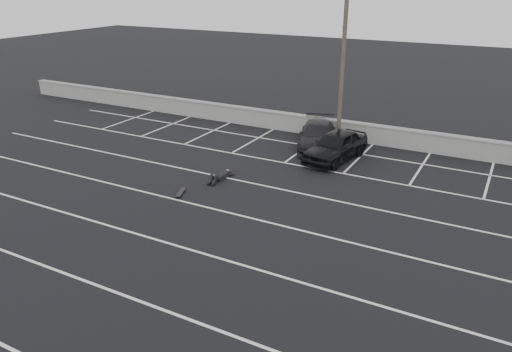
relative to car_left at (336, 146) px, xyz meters
The scene contains 8 objects.
ground 10.63m from the car_left, 90.11° to the right, with size 120.00×120.00×0.00m, color black.
seawall 3.39m from the car_left, 90.34° to the left, with size 50.00×0.45×1.06m.
stall_lines 6.25m from the car_left, 90.95° to the right, with size 36.00×20.05×0.01m.
car_left is the anchor object (origin of this frame).
car_right 2.05m from the car_left, 137.81° to the left, with size 1.83×4.50×1.31m, color black.
utility_pole 4.46m from the car_left, 106.92° to the left, with size 1.12×0.22×8.43m.
person 5.93m from the car_left, 128.36° to the right, with size 0.93×2.20×0.43m, color black, non-canonical shape.
skateboard 8.27m from the car_left, 120.76° to the right, with size 0.47×0.82×0.10m.
Camera 1 is at (7.60, -11.71, 8.50)m, focal length 35.00 mm.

